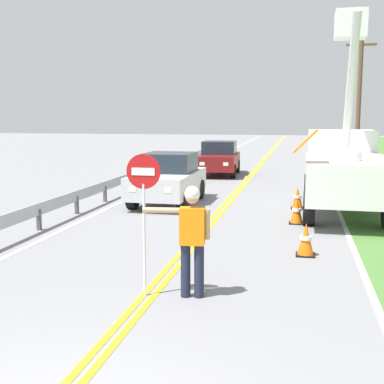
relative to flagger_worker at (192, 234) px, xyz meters
The scene contains 14 objects.
centerline_yellow_left 15.92m from the flagger_worker, 92.84° to the left, with size 0.11×110.00×0.01m, color yellow.
centerline_yellow_right 15.92m from the flagger_worker, 92.20° to the left, with size 0.11×110.00×0.01m, color yellow.
edge_line_right 16.17m from the flagger_worker, 79.64° to the left, with size 0.12×110.00×0.01m, color silver.
edge_line_left 16.47m from the flagger_worker, 105.15° to the left, with size 0.12×110.00×0.01m, color silver.
flagger_worker is the anchor object (origin of this frame).
stop_sign_paddle 1.02m from the flagger_worker, behind, with size 0.56×0.04×2.33m.
utility_bucket_truck 9.15m from the flagger_worker, 70.72° to the left, with size 2.75×6.84×6.01m.
oncoming_sedan_nearest 9.14m from the flagger_worker, 106.99° to the left, with size 1.94×4.12×1.70m.
oncoming_sedan_second 17.64m from the flagger_worker, 97.55° to the left, with size 2.06×4.18×1.70m.
utility_pole_mid 26.30m from the flagger_worker, 78.61° to the left, with size 1.80×0.28×7.88m.
traffic_cone_lead 3.54m from the flagger_worker, 57.92° to the left, with size 0.40×0.40×0.70m.
traffic_cone_mid 6.47m from the flagger_worker, 75.33° to the left, with size 0.40×0.40×0.70m.
traffic_cone_tail 8.78m from the flagger_worker, 79.24° to the left, with size 0.40×0.40×0.70m.
guardrail_left_shoulder 12.97m from the flagger_worker, 112.20° to the left, with size 0.10×32.00×0.71m.
Camera 1 is at (2.35, -3.63, 2.91)m, focal length 47.44 mm.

